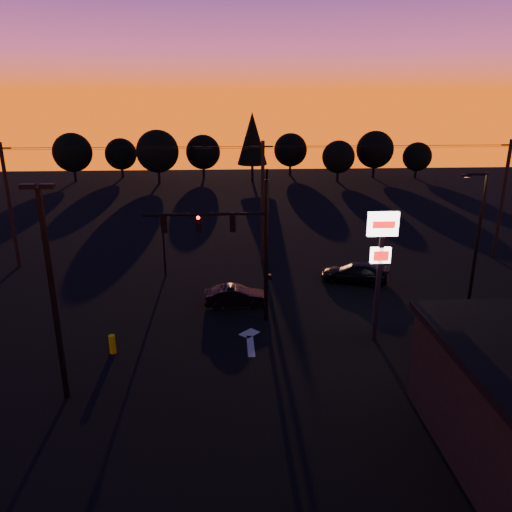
{
  "coord_description": "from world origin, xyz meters",
  "views": [
    {
      "loc": [
        -0.52,
        -21.6,
        12.44
      ],
      "look_at": [
        1.0,
        5.0,
        3.5
      ],
      "focal_mm": 35.0,
      "sensor_mm": 36.0,
      "label": 1
    }
  ],
  "objects_px": {
    "parking_lot_light": "(51,282)",
    "car_mid": "(236,296)",
    "traffic_signal_mast": "(237,237)",
    "secondary_signal": "(163,236)",
    "car_right": "(355,273)",
    "bollard": "(112,344)",
    "suv_parked": "(483,352)",
    "streetlight": "(477,234)",
    "pylon_sign": "(381,249)"
  },
  "relations": [
    {
      "from": "suv_parked",
      "to": "car_right",
      "type": "bearing_deg",
      "value": 78.63
    },
    {
      "from": "bollard",
      "to": "car_right",
      "type": "xyz_separation_m",
      "value": [
        14.28,
        8.78,
        0.17
      ]
    },
    {
      "from": "pylon_sign",
      "to": "bollard",
      "type": "height_order",
      "value": "pylon_sign"
    },
    {
      "from": "car_right",
      "to": "suv_parked",
      "type": "distance_m",
      "value": 11.46
    },
    {
      "from": "car_mid",
      "to": "car_right",
      "type": "height_order",
      "value": "car_right"
    },
    {
      "from": "parking_lot_light",
      "to": "pylon_sign",
      "type": "height_order",
      "value": "parking_lot_light"
    },
    {
      "from": "streetlight",
      "to": "suv_parked",
      "type": "relative_size",
      "value": 1.58
    },
    {
      "from": "streetlight",
      "to": "car_right",
      "type": "relative_size",
      "value": 1.79
    },
    {
      "from": "secondary_signal",
      "to": "parking_lot_light",
      "type": "xyz_separation_m",
      "value": [
        -2.5,
        -14.49,
        2.41
      ]
    },
    {
      "from": "traffic_signal_mast",
      "to": "secondary_signal",
      "type": "distance_m",
      "value": 9.19
    },
    {
      "from": "traffic_signal_mast",
      "to": "car_mid",
      "type": "bearing_deg",
      "value": 91.35
    },
    {
      "from": "secondary_signal",
      "to": "car_right",
      "type": "bearing_deg",
      "value": -8.78
    },
    {
      "from": "secondary_signal",
      "to": "pylon_sign",
      "type": "bearing_deg",
      "value": -39.77
    },
    {
      "from": "car_right",
      "to": "bollard",
      "type": "bearing_deg",
      "value": -39.76
    },
    {
      "from": "traffic_signal_mast",
      "to": "streetlight",
      "type": "xyz_separation_m",
      "value": [
        14.01,
        1.51,
        -0.52
      ]
    },
    {
      "from": "parking_lot_light",
      "to": "car_right",
      "type": "relative_size",
      "value": 2.04
    },
    {
      "from": "pylon_sign",
      "to": "car_right",
      "type": "height_order",
      "value": "pylon_sign"
    },
    {
      "from": "streetlight",
      "to": "car_mid",
      "type": "xyz_separation_m",
      "value": [
        -14.06,
        0.54,
        -3.8
      ]
    },
    {
      "from": "streetlight",
      "to": "bollard",
      "type": "relative_size",
      "value": 8.31
    },
    {
      "from": "traffic_signal_mast",
      "to": "car_right",
      "type": "bearing_deg",
      "value": 34.4
    },
    {
      "from": "streetlight",
      "to": "suv_parked",
      "type": "bearing_deg",
      "value": -110.31
    },
    {
      "from": "secondary_signal",
      "to": "suv_parked",
      "type": "height_order",
      "value": "secondary_signal"
    },
    {
      "from": "parking_lot_light",
      "to": "suv_parked",
      "type": "distance_m",
      "value": 19.44
    },
    {
      "from": "traffic_signal_mast",
      "to": "suv_parked",
      "type": "distance_m",
      "value": 13.35
    },
    {
      "from": "traffic_signal_mast",
      "to": "car_mid",
      "type": "xyz_separation_m",
      "value": [
        -0.05,
        2.04,
        -4.32
      ]
    },
    {
      "from": "traffic_signal_mast",
      "to": "bollard",
      "type": "height_order",
      "value": "traffic_signal_mast"
    },
    {
      "from": "car_right",
      "to": "streetlight",
      "type": "bearing_deg",
      "value": 74.97
    },
    {
      "from": "traffic_signal_mast",
      "to": "car_right",
      "type": "distance_m",
      "value": 10.63
    },
    {
      "from": "parking_lot_light",
      "to": "bollard",
      "type": "relative_size",
      "value": 9.5
    },
    {
      "from": "parking_lot_light",
      "to": "pylon_sign",
      "type": "relative_size",
      "value": 1.34
    },
    {
      "from": "traffic_signal_mast",
      "to": "parking_lot_light",
      "type": "relative_size",
      "value": 0.94
    },
    {
      "from": "car_right",
      "to": "car_mid",
      "type": "bearing_deg",
      "value": -48.17
    },
    {
      "from": "bollard",
      "to": "traffic_signal_mast",
      "type": "bearing_deg",
      "value": 27.66
    },
    {
      "from": "traffic_signal_mast",
      "to": "streetlight",
      "type": "bearing_deg",
      "value": 6.14
    },
    {
      "from": "pylon_sign",
      "to": "traffic_signal_mast",
      "type": "bearing_deg",
      "value": 160.64
    },
    {
      "from": "parking_lot_light",
      "to": "car_mid",
      "type": "height_order",
      "value": "parking_lot_light"
    },
    {
      "from": "pylon_sign",
      "to": "suv_parked",
      "type": "bearing_deg",
      "value": -34.3
    },
    {
      "from": "secondary_signal",
      "to": "streetlight",
      "type": "height_order",
      "value": "streetlight"
    },
    {
      "from": "bollard",
      "to": "suv_parked",
      "type": "distance_m",
      "value": 17.82
    },
    {
      "from": "streetlight",
      "to": "pylon_sign",
      "type": "bearing_deg",
      "value": -149.92
    },
    {
      "from": "pylon_sign",
      "to": "car_right",
      "type": "xyz_separation_m",
      "value": [
        0.93,
        7.99,
        -4.26
      ]
    },
    {
      "from": "bollard",
      "to": "car_right",
      "type": "bearing_deg",
      "value": 31.57
    },
    {
      "from": "pylon_sign",
      "to": "streetlight",
      "type": "distance_m",
      "value": 8.0
    },
    {
      "from": "traffic_signal_mast",
      "to": "suv_parked",
      "type": "height_order",
      "value": "traffic_signal_mast"
    },
    {
      "from": "streetlight",
      "to": "car_right",
      "type": "xyz_separation_m",
      "value": [
        -5.98,
        3.99,
        -3.77
      ]
    },
    {
      "from": "parking_lot_light",
      "to": "suv_parked",
      "type": "bearing_deg",
      "value": 4.68
    },
    {
      "from": "streetlight",
      "to": "traffic_signal_mast",
      "type": "bearing_deg",
      "value": -173.86
    },
    {
      "from": "traffic_signal_mast",
      "to": "bollard",
      "type": "bearing_deg",
      "value": -152.34
    },
    {
      "from": "secondary_signal",
      "to": "bollard",
      "type": "distance_m",
      "value": 11.11
    },
    {
      "from": "parking_lot_light",
      "to": "car_mid",
      "type": "xyz_separation_m",
      "value": [
        7.35,
        9.04,
        -4.65
      ]
    }
  ]
}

